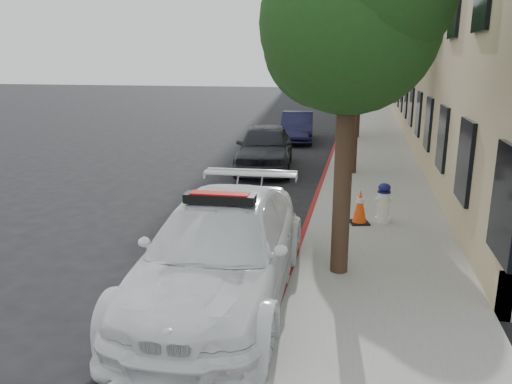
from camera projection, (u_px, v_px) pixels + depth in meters
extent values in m
plane|color=black|center=(213.00, 230.00, 11.21)|extent=(120.00, 120.00, 0.00)
cube|color=gray|center=(372.00, 154.00, 19.91)|extent=(3.20, 50.00, 0.15)
cube|color=maroon|center=(333.00, 152.00, 20.22)|extent=(0.12, 50.00, 0.15)
cube|color=tan|center=(505.00, 30.00, 22.24)|extent=(8.00, 36.00, 10.00)
cylinder|color=black|center=(343.00, 179.00, 8.27)|extent=(0.30, 0.30, 3.30)
sphere|color=#1C3D13|center=(350.00, 23.00, 7.64)|extent=(2.80, 2.80, 2.80)
sphere|color=#1C3D13|center=(328.00, 44.00, 8.07)|extent=(2.10, 2.10, 2.10)
cylinder|color=black|center=(354.00, 123.00, 15.84)|extent=(0.30, 0.30, 3.19)
sphere|color=#1C3D13|center=(358.00, 45.00, 15.23)|extent=(2.60, 2.60, 2.60)
sphere|color=#1C3D13|center=(372.00, 31.00, 14.76)|extent=(2.08, 2.08, 2.08)
sphere|color=#1C3D13|center=(346.00, 55.00, 15.66)|extent=(1.95, 1.95, 1.95)
cylinder|color=black|center=(358.00, 100.00, 23.38)|extent=(0.30, 0.30, 3.41)
sphere|color=#1C3D13|center=(361.00, 45.00, 22.73)|extent=(3.00, 3.00, 3.00)
sphere|color=#1C3D13|center=(370.00, 35.00, 22.27)|extent=(2.40, 2.40, 2.40)
sphere|color=#1C3D13|center=(353.00, 52.00, 23.16)|extent=(2.25, 2.25, 2.25)
imported|color=white|center=(221.00, 251.00, 7.83)|extent=(2.44, 5.59, 1.60)
cube|color=black|center=(220.00, 198.00, 7.61)|extent=(1.11, 0.32, 0.14)
cube|color=#A50A07|center=(220.00, 195.00, 7.60)|extent=(0.91, 0.25, 0.06)
imported|color=black|center=(265.00, 147.00, 17.25)|extent=(2.40, 4.80, 1.57)
imported|color=black|center=(297.00, 127.00, 23.28)|extent=(1.82, 4.21, 1.35)
cylinder|color=white|center=(382.00, 219.00, 11.30)|extent=(0.35, 0.35, 0.11)
cylinder|color=white|center=(383.00, 205.00, 11.21)|extent=(0.26, 0.26, 0.59)
ellipsoid|color=#12134F|center=(385.00, 188.00, 11.11)|extent=(0.28, 0.28, 0.20)
cylinder|color=white|center=(384.00, 199.00, 11.18)|extent=(0.38, 0.20, 0.11)
cylinder|color=white|center=(384.00, 199.00, 11.18)|extent=(0.15, 0.21, 0.11)
cube|color=black|center=(359.00, 222.00, 11.21)|extent=(0.50, 0.50, 0.03)
cone|color=#FF460D|center=(360.00, 206.00, 11.11)|extent=(0.32, 0.32, 0.75)
cylinder|color=white|center=(360.00, 200.00, 11.08)|extent=(0.17, 0.17, 0.11)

